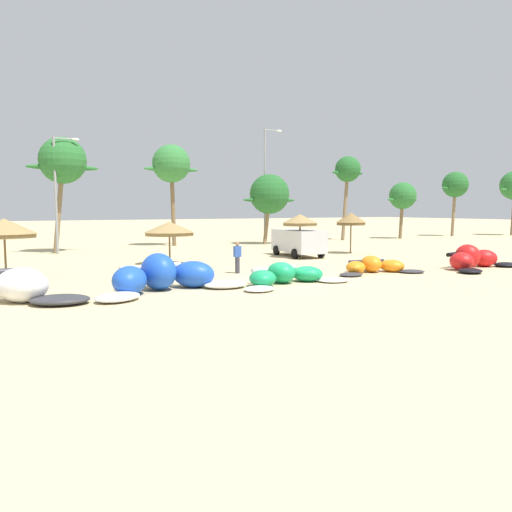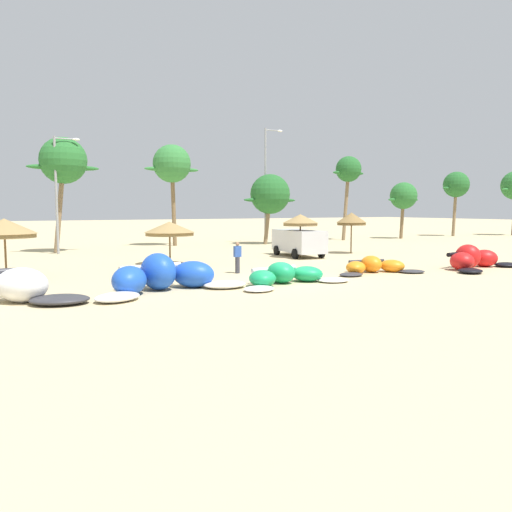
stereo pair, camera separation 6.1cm
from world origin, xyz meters
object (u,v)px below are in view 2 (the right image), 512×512
Objects in this scene: kite_right_of_center at (473,259)px; beach_umbrella_near_palms at (300,220)px; palm_left at (63,162)px; palm_right_of_gap at (404,196)px; palm_right at (456,185)px; kite_left at (163,277)px; beach_umbrella_outermost at (352,219)px; person_near_kites at (237,257)px; lamppost_west_center at (267,180)px; palm_left_of_gap at (172,165)px; palm_center_left at (270,195)px; parked_van at (298,241)px; palm_center_right at (348,171)px; beach_umbrella_near_van at (4,228)px; kite_center at (374,266)px; lamppost_west at (58,188)px; kite_left_of_center at (285,276)px; beach_umbrella_middle at (170,229)px.

kite_right_of_center is 11.31m from beach_umbrella_near_palms.
beach_umbrella_near_palms is 18.46m from palm_left.
palm_right_of_gap is 0.80× the size of palm_right.
kite_left is 17.67m from kite_right_of_center.
beach_umbrella_outermost is 14.30m from person_near_kites.
beach_umbrella_near_palms is 0.38× the size of palm_right.
kite_left is at bearing -128.71° from lamppost_west_center.
person_near_kites is 21.43m from palm_left_of_gap.
parked_van is at bearing -111.67° from palm_center_left.
palm_center_right is (14.92, 12.86, 6.19)m from parked_van.
palm_left_of_gap is 1.16× the size of palm_right.
beach_umbrella_near_van is at bearing 160.18° from kite_right_of_center.
palm_center_left reaches higher than kite_center.
beach_umbrella_outermost is (23.25, 2.57, 0.17)m from beach_umbrella_near_van.
palm_center_right reaches higher than beach_umbrella_outermost.
kite_left is at bearing 176.78° from kite_right_of_center.
palm_center_right is (10.43, 23.71, 6.77)m from kite_right_of_center.
lamppost_west is (-10.06, -3.83, -2.38)m from palm_left_of_gap.
kite_left is 2.31× the size of beach_umbrella_near_palms.
person_near_kites is at bearing -144.17° from beach_umbrella_near_palms.
kite_center is 28.76m from palm_center_right.
lamppost_west_center is at bearing 4.03° from palm_left.
kite_left_of_center is 1.94× the size of beach_umbrella_outermost.
beach_umbrella_middle is 0.46× the size of palm_center_left.
kite_right_of_center is at bearing -127.56° from palm_right_of_gap.
lamppost_west_center is (-10.15, -0.35, -1.26)m from palm_center_right.
parked_van is 0.65× the size of palm_right.
beach_umbrella_outermost is at bearing 6.30° from beach_umbrella_near_van.
kite_left is at bearing -145.74° from person_near_kites.
palm_center_left is 0.60× the size of lamppost_west_center.
beach_umbrella_near_palms reaches higher than kite_left.
palm_center_right is (22.86, 19.17, 6.46)m from person_near_kites.
lamppost_west is at bearing 152.33° from beach_umbrella_outermost.
kite_left_of_center is 37.69m from palm_right_of_gap.
beach_umbrella_near_palms is at bearing -111.03° from lamppost_west_center.
palm_left_of_gap reaches higher than beach_umbrella_outermost.
kite_right_of_center is 22.81m from palm_center_left.
kite_right_of_center is at bearing -19.82° from beach_umbrella_near_van.
palm_center_left is 1.05× the size of palm_right_of_gap.
kite_left_of_center is at bearing -170.19° from kite_center.
kite_right_of_center is at bearing -138.81° from palm_right.
palm_center_left is (12.38, 22.24, 4.27)m from kite_left_of_center.
beach_umbrella_near_van is 27.18m from palm_center_left.
lamppost_west reaches higher than palm_right_of_gap.
lamppost_west_center is at bearing 42.48° from beach_umbrella_middle.
kite_right_of_center is 28.34m from lamppost_west.
lamppost_west_center reaches higher than kite_left.
kite_right_of_center reaches higher than kite_center.
palm_left is at bearing -178.82° from palm_center_left.
palm_left_of_gap reaches higher than beach_umbrella_middle.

